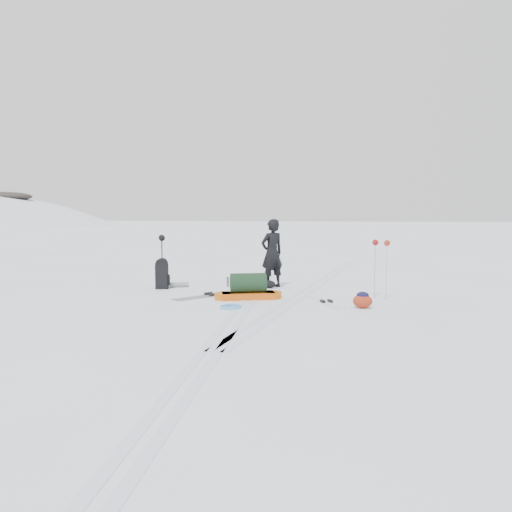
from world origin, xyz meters
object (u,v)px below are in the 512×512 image
Objects in this scene: pulk_sled at (248,289)px; ski_poles_black at (162,244)px; expedition_rucksack at (164,274)px; skier at (272,253)px.

pulk_sled is 3.09m from ski_poles_black.
pulk_sled is at bearing -18.59° from ski_poles_black.
expedition_rucksack is at bearing -49.28° from ski_poles_black.
skier is 2.95m from ski_poles_black.
skier is 2.26× the size of expedition_rucksack.
ski_poles_black is at bearing 133.42° from pulk_sled.
ski_poles_black is (-2.63, 1.33, 0.93)m from pulk_sled.
ski_poles_black reaches higher than expedition_rucksack.
expedition_rucksack is at bearing 136.02° from pulk_sled.
expedition_rucksack is at bearing -28.46° from skier.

